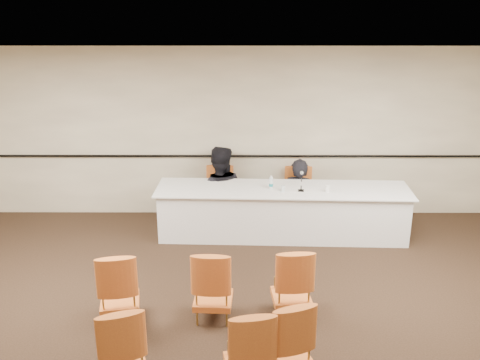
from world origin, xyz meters
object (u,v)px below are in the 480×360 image
object	(u,v)px
aud_chair_back_mid	(249,347)
aud_chair_back_left	(121,345)
panelist_second	(219,197)
aud_chair_front_right	(292,281)
panel_table	(282,212)
panelist_second_chair	(219,195)
aud_chair_front_left	(119,286)
panelist_main_chair	(298,196)
water_bottle	(271,182)
microphone	(301,183)
drinking_glass	(283,188)
coffee_cup	(327,189)
panelist_main	(298,204)
aud_chair_front_mid	(213,284)
aud_chair_back_right	(286,338)

from	to	relation	value
aud_chair_back_mid	aud_chair_back_left	bearing A→B (deg)	168.17
panelist_second	aud_chair_front_right	world-z (taller)	panelist_second
panel_table	panelist_second_chair	bearing A→B (deg)	151.25
aud_chair_front_left	aud_chair_front_right	distance (m)	2.11
panelist_main_chair	water_bottle	size ratio (longest dim) A/B	4.38
microphone	aud_chair_back_left	distance (m)	4.14
panelist_second	microphone	world-z (taller)	panelist_second
panel_table	drinking_glass	distance (m)	0.48
microphone	water_bottle	xyz separation A→B (m)	(-0.47, 0.13, -0.04)
panelist_second_chair	panelist_second	bearing A→B (deg)	0.00
coffee_cup	aud_chair_back_mid	size ratio (longest dim) A/B	0.12
panelist_main_chair	aud_chair_front_right	xyz separation A→B (m)	(-0.38, -2.94, 0.00)
panelist_main	drinking_glass	distance (m)	0.96
microphone	drinking_glass	size ratio (longest dim) A/B	2.91
panelist_main	panelist_second	size ratio (longest dim) A/B	0.90
panelist_second_chair	coffee_cup	world-z (taller)	panelist_second_chair
panelist_main	aud_chair_back_mid	world-z (taller)	panelist_main
microphone	aud_chair_front_mid	xyz separation A→B (m)	(-1.30, -2.30, -0.50)
panel_table	aud_chair_back_mid	size ratio (longest dim) A/B	4.34
aud_chair_front_mid	aud_chair_front_right	bearing A→B (deg)	6.91
drinking_glass	aud_chair_back_mid	size ratio (longest dim) A/B	0.11
panelist_second_chair	aud_chair_back_left	world-z (taller)	same
aud_chair_back_mid	aud_chair_back_right	xyz separation A→B (m)	(0.38, 0.15, 0.00)
water_bottle	aud_chair_front_left	size ratio (longest dim) A/B	0.23
panelist_main	water_bottle	bearing A→B (deg)	64.89
panelist_second	drinking_glass	xyz separation A→B (m)	(1.06, -0.76, 0.45)
panelist_main_chair	water_bottle	world-z (taller)	water_bottle
drinking_glass	aud_chair_front_left	size ratio (longest dim) A/B	0.11
panelist_second_chair	aud_chair_front_right	bearing A→B (deg)	-69.24
panelist_main	aud_chair_back_right	distance (m)	4.12
panel_table	aud_chair_front_mid	size ratio (longest dim) A/B	4.34
microphone	aud_chair_back_mid	distance (m)	3.67
microphone	panelist_second	bearing A→B (deg)	157.90
panelist_second	aud_chair_back_mid	xyz separation A→B (m)	(0.47, -4.29, 0.04)
panelist_main	panelist_second_chair	distance (m)	1.40
drinking_glass	aud_chair_back_mid	distance (m)	3.60
panelist_second	drinking_glass	bearing A→B (deg)	144.99
aud_chair_back_right	panelist_main_chair	bearing A→B (deg)	63.52
panel_table	aud_chair_front_left	bearing A→B (deg)	-129.05
panel_table	aud_chair_back_right	xyz separation A→B (m)	(-0.22, -3.50, 0.06)
coffee_cup	aud_chair_back_mid	world-z (taller)	aud_chair_back_mid
drinking_glass	aud_chair_back_left	size ratio (longest dim) A/B	0.11
drinking_glass	aud_chair_front_right	distance (m)	2.26
drinking_glass	panel_table	bearing A→B (deg)	85.89
panelist_second	aud_chair_back_left	world-z (taller)	panelist_second
coffee_cup	panelist_main	bearing A→B (deg)	116.76
coffee_cup	aud_chair_front_left	distance (m)	3.70
aud_chair_front_mid	aud_chair_back_mid	xyz separation A→B (m)	(0.42, -1.24, 0.00)
panel_table	microphone	distance (m)	0.64
aud_chair_front_mid	drinking_glass	bearing A→B (deg)	69.26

